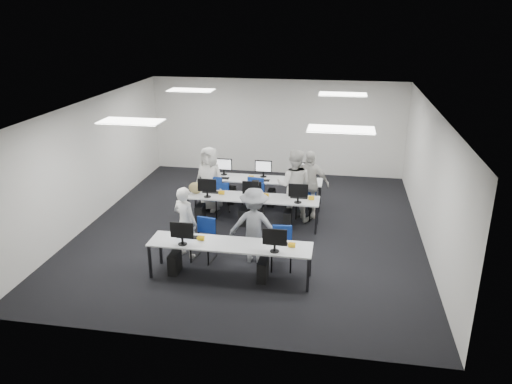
% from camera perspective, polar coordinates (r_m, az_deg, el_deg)
% --- Properties ---
extents(room, '(9.00, 9.02, 3.00)m').
position_cam_1_polar(room, '(11.66, -0.49, 2.62)').
color(room, black).
rests_on(room, ground).
extents(ceiling_panels, '(5.20, 4.60, 0.02)m').
position_cam_1_polar(ceiling_panels, '(11.30, -0.52, 9.82)').
color(ceiling_panels, white).
rests_on(ceiling_panels, room).
extents(desk_front, '(3.20, 0.70, 0.73)m').
position_cam_1_polar(desk_front, '(9.78, -2.99, -6.18)').
color(desk_front, '#B6B9BB').
rests_on(desk_front, ground).
extents(desk_mid, '(3.20, 0.70, 0.73)m').
position_cam_1_polar(desk_mid, '(12.11, -0.31, -0.80)').
color(desk_mid, '#B6B9BB').
rests_on(desk_mid, ground).
extents(desk_back, '(3.20, 0.70, 0.73)m').
position_cam_1_polar(desk_back, '(13.41, 0.73, 1.31)').
color(desk_back, '#B6B9BB').
rests_on(desk_back, ground).
extents(equipment_front, '(2.51, 0.41, 1.19)m').
position_cam_1_polar(equipment_front, '(9.95, -4.06, -7.80)').
color(equipment_front, '#0C3BA6').
rests_on(equipment_front, desk_front).
extents(equipment_mid, '(2.91, 0.41, 1.19)m').
position_cam_1_polar(equipment_mid, '(12.25, -1.21, -2.18)').
color(equipment_mid, white).
rests_on(equipment_mid, desk_mid).
extents(equipment_back, '(2.91, 0.41, 1.19)m').
position_cam_1_polar(equipment_back, '(13.51, 1.54, -0.00)').
color(equipment_back, white).
rests_on(equipment_back, desk_back).
extents(chair_0, '(0.50, 0.53, 0.89)m').
position_cam_1_polar(chair_0, '(10.68, -5.99, -6.27)').
color(chair_0, navy).
rests_on(chair_0, ground).
extents(chair_1, '(0.46, 0.49, 0.86)m').
position_cam_1_polar(chair_1, '(10.31, 2.93, -7.24)').
color(chair_1, navy).
rests_on(chair_1, ground).
extents(chair_2, '(0.51, 0.55, 0.96)m').
position_cam_1_polar(chair_2, '(12.92, -5.09, -1.30)').
color(chair_2, navy).
rests_on(chair_2, ground).
extents(chair_3, '(0.53, 0.57, 0.94)m').
position_cam_1_polar(chair_3, '(12.89, -0.32, -1.32)').
color(chair_3, navy).
rests_on(chair_3, ground).
extents(chair_4, '(0.51, 0.54, 0.82)m').
position_cam_1_polar(chair_4, '(12.74, 5.74, -1.86)').
color(chair_4, navy).
rests_on(chair_4, ground).
extents(chair_5, '(0.50, 0.52, 0.81)m').
position_cam_1_polar(chair_5, '(13.20, -3.89, -1.01)').
color(chair_5, navy).
rests_on(chair_5, ground).
extents(chair_6, '(0.49, 0.52, 0.83)m').
position_cam_1_polar(chair_6, '(13.10, 0.06, -1.10)').
color(chair_6, navy).
rests_on(chair_6, ground).
extents(chair_7, '(0.57, 0.60, 0.94)m').
position_cam_1_polar(chair_7, '(12.98, 4.67, -1.22)').
color(chair_7, navy).
rests_on(chair_7, ground).
extents(handbag, '(0.38, 0.28, 0.28)m').
position_cam_1_polar(handbag, '(12.38, -6.94, 0.46)').
color(handbag, olive).
rests_on(handbag, desk_mid).
extents(student_0, '(0.68, 0.58, 1.57)m').
position_cam_1_polar(student_0, '(10.65, -8.10, -3.44)').
color(student_0, silver).
rests_on(student_0, ground).
extents(student_1, '(0.91, 0.72, 1.83)m').
position_cam_1_polar(student_1, '(12.39, 4.38, 0.78)').
color(student_1, silver).
rests_on(student_1, ground).
extents(student_2, '(0.95, 0.76, 1.70)m').
position_cam_1_polar(student_2, '(13.08, -5.31, 1.51)').
color(student_2, silver).
rests_on(student_2, ground).
extents(student_3, '(1.02, 0.43, 1.74)m').
position_cam_1_polar(student_3, '(12.64, 6.05, 0.91)').
color(student_3, silver).
rests_on(student_3, ground).
extents(photographer, '(1.07, 0.64, 1.62)m').
position_cam_1_polar(photographer, '(10.34, -0.20, -3.83)').
color(photographer, gray).
rests_on(photographer, ground).
extents(dslr_camera, '(0.15, 0.19, 0.10)m').
position_cam_1_polar(dslr_camera, '(10.18, -0.07, 1.03)').
color(dslr_camera, black).
rests_on(dslr_camera, photographer).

